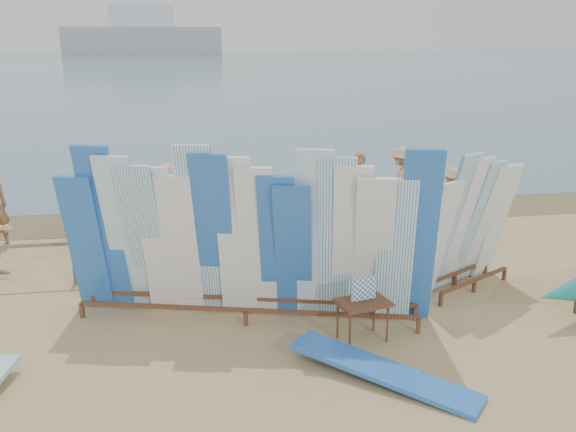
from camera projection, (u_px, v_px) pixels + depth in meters
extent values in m
plane|color=tan|center=(181.00, 350.00, 9.17)|extent=(160.00, 160.00, 0.00)
cube|color=slate|center=(186.00, 61.00, 130.53)|extent=(320.00, 240.00, 0.02)
cube|color=brown|center=(183.00, 218.00, 15.99)|extent=(40.00, 2.60, 0.01)
cube|color=#999EA3|center=(143.00, 41.00, 176.88)|extent=(45.00, 8.00, 8.00)
cube|color=silver|center=(142.00, 16.00, 174.93)|extent=(18.00, 6.00, 6.00)
cube|color=#716856|center=(180.00, 238.00, 11.79)|extent=(12.00, 0.06, 0.06)
cube|color=#716856|center=(74.00, 261.00, 11.58)|extent=(0.08, 0.08, 0.90)
cube|color=#716856|center=(181.00, 255.00, 11.89)|extent=(0.08, 0.08, 0.90)
cube|color=#716856|center=(282.00, 250.00, 12.19)|extent=(0.08, 0.08, 0.90)
cube|color=#716856|center=(378.00, 245.00, 12.50)|extent=(0.08, 0.08, 0.90)
cube|color=#716856|center=(470.00, 240.00, 12.80)|extent=(0.08, 0.08, 0.90)
cube|color=brown|center=(245.00, 310.00, 9.90)|extent=(5.38, 1.50, 0.06)
cube|color=brown|center=(250.00, 298.00, 10.35)|extent=(5.38, 1.50, 0.06)
cube|color=blue|center=(86.00, 244.00, 10.12)|extent=(0.74, 0.78, 2.45)
cube|color=blue|center=(104.00, 231.00, 10.02)|extent=(0.75, 0.84, 2.95)
cube|color=#93CBEC|center=(125.00, 235.00, 10.00)|extent=(0.79, 0.97, 2.80)
cube|color=white|center=(145.00, 240.00, 9.99)|extent=(0.80, 1.02, 2.67)
cube|color=white|center=(160.00, 242.00, 9.97)|extent=(0.73, 0.76, 2.62)
cube|color=white|center=(180.00, 246.00, 9.95)|extent=(0.74, 0.80, 2.50)
cube|color=white|center=(200.00, 232.00, 9.85)|extent=(0.77, 0.90, 2.99)
cube|color=blue|center=(215.00, 237.00, 9.85)|extent=(0.78, 0.95, 2.87)
cube|color=white|center=(236.00, 239.00, 9.82)|extent=(0.72, 0.72, 2.80)
cube|color=white|center=(257.00, 244.00, 9.81)|extent=(0.75, 0.84, 2.66)
cube|color=blue|center=(278.00, 248.00, 9.79)|extent=(0.76, 0.87, 2.54)
cube|color=blue|center=(293.00, 253.00, 9.79)|extent=(0.79, 0.97, 2.40)
cube|color=#93CBEC|center=(315.00, 237.00, 9.68)|extent=(0.75, 0.83, 2.95)
cube|color=white|center=(336.00, 241.00, 9.66)|extent=(0.75, 0.82, 2.84)
cube|color=white|center=(352.00, 245.00, 9.65)|extent=(0.76, 0.86, 2.72)
cube|color=white|center=(373.00, 251.00, 9.64)|extent=(0.80, 1.02, 2.56)
cube|color=white|center=(395.00, 253.00, 9.61)|extent=(0.72, 0.72, 2.52)
cube|color=blue|center=(418.00, 239.00, 9.52)|extent=(0.77, 0.92, 2.99)
cube|color=brown|center=(475.00, 280.00, 11.20)|extent=(1.73, 1.01, 0.06)
cube|color=brown|center=(455.00, 273.00, 11.52)|extent=(1.73, 1.01, 0.06)
cube|color=white|center=(437.00, 242.00, 10.57)|extent=(0.75, 0.77, 2.24)
cube|color=white|center=(451.00, 226.00, 10.73)|extent=(0.83, 0.90, 2.68)
cube|color=white|center=(464.00, 225.00, 10.97)|extent=(0.84, 0.92, 2.57)
cube|color=white|center=(476.00, 224.00, 11.21)|extent=(0.84, 0.93, 2.46)
cube|color=white|center=(485.00, 224.00, 11.40)|extent=(0.85, 0.94, 2.35)
cube|color=white|center=(497.00, 222.00, 11.63)|extent=(0.76, 0.78, 2.29)
cone|color=teal|center=(564.00, 293.00, 9.82)|extent=(1.16, 0.74, 0.50)
cube|color=brown|center=(363.00, 303.00, 9.31)|extent=(0.89, 0.72, 0.05)
cube|color=white|center=(364.00, 289.00, 9.24)|extent=(0.41, 0.12, 0.37)
cube|color=blue|center=(383.00, 380.00, 8.35)|extent=(2.39, 2.21, 0.29)
cube|color=red|center=(236.00, 241.00, 13.11)|extent=(0.59, 0.54, 0.05)
cube|color=red|center=(235.00, 225.00, 13.27)|extent=(0.58, 0.19, 0.57)
cube|color=red|center=(185.00, 246.00, 12.74)|extent=(0.59, 0.54, 0.05)
cube|color=red|center=(184.00, 230.00, 12.89)|extent=(0.58, 0.19, 0.57)
cube|color=red|center=(236.00, 230.00, 13.23)|extent=(0.64, 0.81, 0.52)
cube|color=red|center=(231.00, 212.00, 13.38)|extent=(0.45, 0.29, 0.33)
imported|color=#8C6042|center=(359.00, 187.00, 15.50)|extent=(0.73, 0.68, 1.77)
imported|color=tan|center=(168.00, 204.00, 13.70)|extent=(0.87, 1.30, 1.86)
imported|color=#8C6042|center=(135.00, 213.00, 13.28)|extent=(1.03, 1.02, 1.73)
imported|color=beige|center=(199.00, 189.00, 15.79)|extent=(1.49, 0.72, 1.55)
imported|color=#8C6042|center=(470.00, 204.00, 13.83)|extent=(0.64, 1.11, 1.79)
imported|color=tan|center=(452.00, 199.00, 14.84)|extent=(1.01, 0.45, 1.54)
imported|color=tan|center=(256.00, 218.00, 12.97)|extent=(0.55, 0.88, 1.68)
imported|color=tan|center=(401.00, 181.00, 16.12)|extent=(1.16, 1.16, 1.80)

